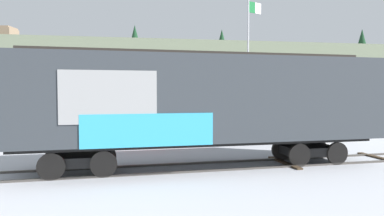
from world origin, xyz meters
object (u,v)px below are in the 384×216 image
(flagpole, at_px, (250,51))
(parked_car_tan, at_px, (304,126))
(freight_car, at_px, (203,100))
(parked_car_black, at_px, (226,128))
(parked_car_red, at_px, (139,130))

(flagpole, relative_size, parked_car_tan, 2.15)
(freight_car, relative_size, flagpole, 1.51)
(parked_car_black, xyz_separation_m, parked_car_tan, (4.92, 0.05, 0.02))
(flagpole, bearing_deg, parked_car_red, -155.51)
(flagpole, bearing_deg, freight_car, -118.36)
(flagpole, relative_size, parked_car_red, 1.99)
(flagpole, bearing_deg, parked_car_black, -127.37)
(parked_car_red, bearing_deg, freight_car, -69.80)
(parked_car_red, bearing_deg, flagpole, 24.49)
(parked_car_tan, bearing_deg, parked_car_black, -179.41)
(parked_car_black, bearing_deg, freight_car, -112.90)
(parked_car_black, height_order, parked_car_tan, parked_car_tan)
(parked_car_black, relative_size, parked_car_tan, 1.13)
(parked_car_tan, bearing_deg, parked_car_red, -179.13)
(flagpole, height_order, parked_car_tan, flagpole)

